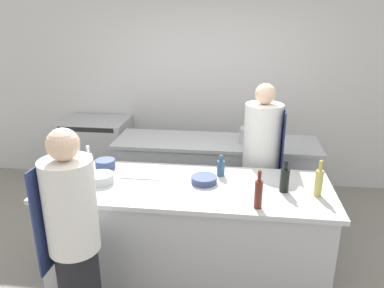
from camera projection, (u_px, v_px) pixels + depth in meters
ground_plane at (187, 272)px, 3.52m from camera, size 16.00×16.00×0.00m
wall_back at (209, 84)px, 5.05m from camera, size 8.00×0.06×2.80m
prep_counter at (187, 230)px, 3.37m from camera, size 2.48×0.90×0.90m
pass_counter at (215, 176)px, 4.48m from camera, size 2.35×0.68×0.90m
oven_range at (97, 153)px, 5.18m from camera, size 0.88×0.66×0.94m
chef_at_prep_near at (74, 240)px, 2.59m from camera, size 0.37×0.35×1.62m
chef_at_stove at (261, 165)px, 3.83m from camera, size 0.39×0.37×1.67m
bottle_olive_oil at (221, 168)px, 3.38m from camera, size 0.07×0.07×0.20m
bottle_vinegar at (319, 182)px, 2.99m from camera, size 0.06×0.06×0.30m
bottle_wine at (89, 164)px, 3.37m from camera, size 0.07×0.07×0.28m
bottle_cooking_oil at (285, 179)px, 3.06m from camera, size 0.07×0.07×0.28m
bottle_sauce at (258, 193)px, 2.80m from camera, size 0.06×0.06×0.30m
bowl_mixing_large at (204, 180)px, 3.24m from camera, size 0.22×0.22×0.06m
bowl_prep_small at (101, 178)px, 3.25m from camera, size 0.22×0.22×0.08m
bowl_ceramic_blue at (105, 164)px, 3.55m from camera, size 0.19×0.19×0.08m
bowl_wooden_salad at (64, 188)px, 3.06m from camera, size 0.23×0.23×0.08m
cutting_board at (140, 175)px, 3.41m from camera, size 0.41×0.19×0.01m
stockpot at (252, 136)px, 4.23m from camera, size 0.28×0.28×0.17m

